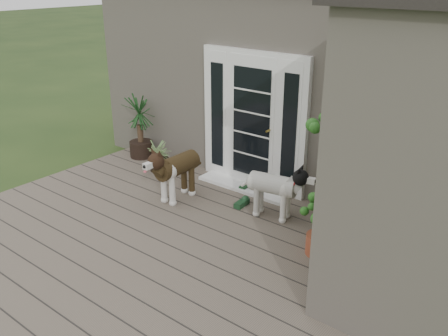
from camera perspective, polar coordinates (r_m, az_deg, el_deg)
The scene contains 15 objects.
deck at distance 6.30m, azimuth -7.03°, elevation -9.29°, with size 6.20×4.60×0.12m, color #6B5B4C.
house_main at distance 9.03m, azimuth 12.22°, elevation 10.37°, with size 7.40×4.00×3.10m, color #665E54.
house_wing at distance 5.22m, azimuth 24.87°, elevation 0.03°, with size 1.60×2.40×3.10m, color #665E54.
door_unit at distance 7.50m, azimuth 3.46°, elevation 5.62°, with size 1.90×0.14×2.15m, color white.
door_step at distance 7.72m, azimuth 2.42°, elevation -2.20°, with size 1.60×0.40×0.05m, color white.
brindle_dog at distance 7.24m, azimuth -5.54°, elevation -0.76°, with size 0.41×0.96×0.80m, color #402F17, non-canonical shape.
white_dog at distance 6.72m, azimuth 5.78°, elevation -2.98°, with size 0.38×0.88×0.73m, color white, non-canonical shape.
spider_plant at distance 8.37m, azimuth -7.69°, elevation 1.61°, with size 0.55×0.55×0.59m, color #82995E, non-canonical shape.
yucca at distance 8.96m, azimuth -9.94°, elevation 4.87°, with size 0.81×0.81×1.17m, color black, non-canonical shape.
herb_a at distance 6.90m, azimuth 12.63°, elevation -3.15°, with size 0.50×0.50×0.64m, color #205C1A.
herb_b at distance 6.67m, azimuth 16.63°, elevation -5.04°, with size 0.35×0.35×0.53m, color #265718.
herb_c at distance 6.44m, azimuth 19.78°, elevation -6.17°, with size 0.38×0.38×0.59m, color #265819.
sapling at distance 5.71m, azimuth 11.86°, elevation -2.09°, with size 0.54×0.54×1.83m, color #1E5317, non-canonical shape.
clog_left at distance 7.68m, azimuth 2.69°, elevation -2.10°, with size 0.16×0.34×0.10m, color #15361A, non-canonical shape.
clog_right at distance 7.14m, azimuth 2.13°, elevation -4.12°, with size 0.15×0.33×0.10m, color #15361C, non-canonical shape.
Camera 1 is at (3.90, -3.30, 3.35)m, focal length 38.57 mm.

